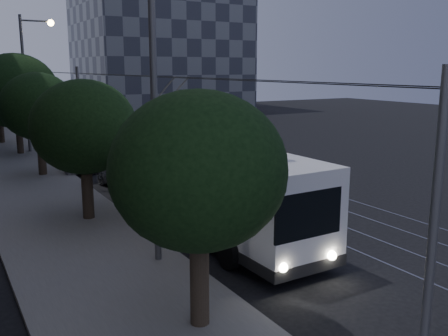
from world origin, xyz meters
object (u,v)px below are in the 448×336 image
car_white_a (79,157)px  streetlamp_near (166,76)px  pickup_silver (142,173)px  car_white_d (37,128)px  car_white_c (50,136)px  car_white_b (68,138)px  trolleybus (202,182)px  streetlamp_far (30,71)px

car_white_a → streetlamp_near: (-1.14, -15.70, 4.96)m
pickup_silver → car_white_d: bearing=85.5°
car_white_c → pickup_silver: bearing=-75.9°
car_white_b → car_white_d: (-0.60, 9.19, -0.13)m
pickup_silver → car_white_b: pickup_silver is taller
pickup_silver → car_white_c: 18.21m
trolleybus → streetlamp_near: (-2.49, -2.58, 3.99)m
car_white_a → streetlamp_near: bearing=-82.6°
car_white_c → car_white_a: bearing=-81.6°
pickup_silver → car_white_c: pickup_silver is taller
pickup_silver → car_white_b: size_ratio=1.16×
car_white_b → streetlamp_near: streetlamp_near is taller
car_white_c → car_white_d: 6.06m
trolleybus → streetlamp_near: streetlamp_near is taller
trolleybus → car_white_a: trolleybus is taller
car_white_a → car_white_b: car_white_a is taller
streetlamp_far → car_white_c: bearing=66.5°
trolleybus → pickup_silver: trolleybus is taller
pickup_silver → streetlamp_far: size_ratio=0.63×
car_white_a → pickup_silver: bearing=-65.6°
pickup_silver → car_white_c: bearing=86.3°
car_white_b → streetlamp_far: bearing=-139.4°
car_white_a → car_white_c: bearing=98.4°
pickup_silver → car_white_a: (-1.47, 6.47, -0.08)m
trolleybus → streetlamp_near: 5.37m
trolleybus → car_white_d: trolleybus is taller
trolleybus → car_white_a: 13.23m
streetlamp_far → trolleybus: bearing=-83.1°
trolleybus → car_white_d: bearing=89.6°
pickup_silver → car_white_d: (-0.75, 24.25, -0.21)m
pickup_silver → streetlamp_near: bearing=-112.1°
trolleybus → car_white_c: bearing=90.1°
trolleybus → car_white_b: trolleybus is taller
pickup_silver → car_white_d: pickup_silver is taller
car_white_d → streetlamp_far: (-1.86, -10.16, 5.11)m
car_white_a → car_white_c: size_ratio=1.15×
trolleybus → car_white_d: 30.93m
car_white_b → streetlamp_near: bearing=-76.8°
car_white_d → streetlamp_near: bearing=-115.3°
car_white_a → car_white_d: bearing=99.3°
car_white_b → car_white_d: size_ratio=1.42×
pickup_silver → streetlamp_far: 15.14m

